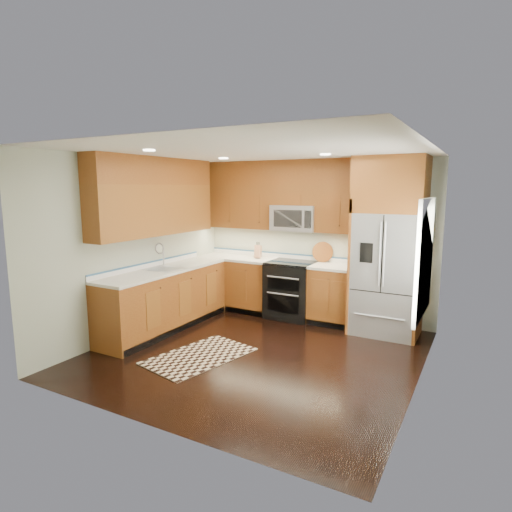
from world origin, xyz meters
The scene contains 16 objects.
ground centered at (0.00, 0.00, 0.00)m, with size 4.00×4.00×0.00m, color black.
wall_back centered at (0.00, 2.00, 1.30)m, with size 4.00×0.02×2.60m, color #AFB7A4.
wall_left centered at (-2.00, 0.00, 1.30)m, with size 0.02×4.00×2.60m, color #AFB7A4.
wall_right centered at (2.00, 0.00, 1.30)m, with size 0.02×4.00×2.60m, color #AFB7A4.
window centered at (1.98, 0.20, 1.40)m, with size 0.04×1.10×1.30m.
base_cabinets centered at (-1.23, 0.90, 0.45)m, with size 2.85×3.00×0.90m.
countertop centered at (-1.09, 1.01, 0.92)m, with size 2.86×3.01×0.04m.
upper_cabinets centered at (-1.15, 1.09, 2.02)m, with size 2.85×3.00×1.15m.
range centered at (-0.25, 1.67, 0.47)m, with size 0.76×0.67×0.95m.
microwave centered at (-0.25, 1.80, 1.66)m, with size 0.76×0.40×0.42m.
refrigerator centered at (1.30, 1.63, 1.30)m, with size 0.98×0.75×2.60m.
sink_faucet centered at (-1.73, 0.23, 0.99)m, with size 0.54×0.44×0.37m.
rug centered at (-0.59, -0.45, 0.01)m, with size 0.82×1.36×0.01m, color black.
knife_block centered at (-0.94, 1.78, 1.06)m, with size 0.13×0.16×0.28m.
utensil_crock centered at (0.72, 1.80, 1.07)m, with size 0.17×0.17×0.38m.
cutting_board centered at (0.19, 1.94, 0.95)m, with size 0.34×0.34×0.02m, color brown.
Camera 1 is at (2.57, -4.71, 2.17)m, focal length 30.00 mm.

